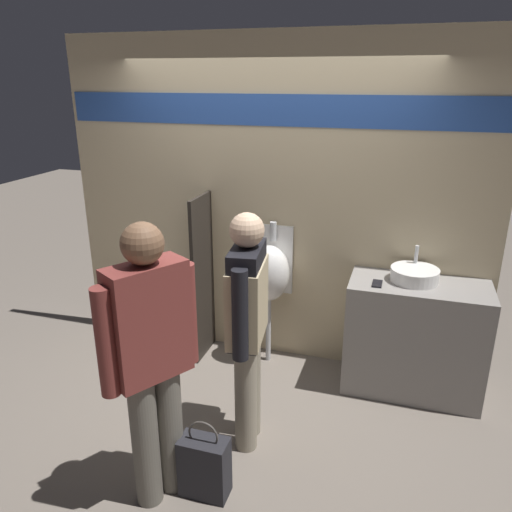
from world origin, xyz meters
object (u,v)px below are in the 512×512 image
at_px(toilet, 142,317).
at_px(person_with_lanyard, 151,357).
at_px(shopping_bag, 205,466).
at_px(sink_basin, 415,275).
at_px(urinal_near_counter, 269,273).
at_px(person_in_vest, 247,317).
at_px(cell_phone, 377,284).

distance_m(toilet, person_with_lanyard, 1.89).
bearing_deg(person_with_lanyard, shopping_bag, -43.10).
height_order(sink_basin, urinal_near_counter, urinal_near_counter).
bearing_deg(urinal_near_counter, shopping_bag, -88.10).
height_order(person_in_vest, person_with_lanyard, person_with_lanyard).
bearing_deg(urinal_near_counter, cell_phone, -12.55).
bearing_deg(urinal_near_counter, person_in_vest, -81.85).
xyz_separation_m(urinal_near_counter, person_in_vest, (0.15, -1.04, 0.12)).
bearing_deg(person_with_lanyard, sink_basin, -8.97).
bearing_deg(sink_basin, person_with_lanyard, -130.19).
bearing_deg(shopping_bag, toilet, 130.40).
bearing_deg(toilet, person_with_lanyard, -57.31).
distance_m(cell_phone, person_in_vest, 1.12).
relative_size(sink_basin, shopping_bag, 0.70).
bearing_deg(shopping_bag, person_with_lanyard, -164.33).
relative_size(sink_basin, person_with_lanyard, 0.21).
bearing_deg(shopping_bag, urinal_near_counter, 91.90).
xyz_separation_m(urinal_near_counter, person_with_lanyard, (-0.20, -1.64, 0.11)).
bearing_deg(cell_phone, sink_basin, 30.29).
height_order(sink_basin, person_with_lanyard, person_with_lanyard).
height_order(sink_basin, person_in_vest, person_in_vest).
distance_m(urinal_near_counter, person_in_vest, 1.05).
xyz_separation_m(sink_basin, toilet, (-2.31, -0.10, -0.66)).
bearing_deg(cell_phone, person_with_lanyard, -127.01).
relative_size(sink_basin, urinal_near_counter, 0.29).
distance_m(urinal_near_counter, person_with_lanyard, 1.66).
bearing_deg(person_with_lanyard, cell_phone, -5.79).
bearing_deg(person_in_vest, urinal_near_counter, 0.36).
relative_size(person_in_vest, person_with_lanyard, 0.95).
bearing_deg(person_with_lanyard, toilet, 63.91).
relative_size(urinal_near_counter, person_in_vest, 0.76).
relative_size(urinal_near_counter, toilet, 1.46).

